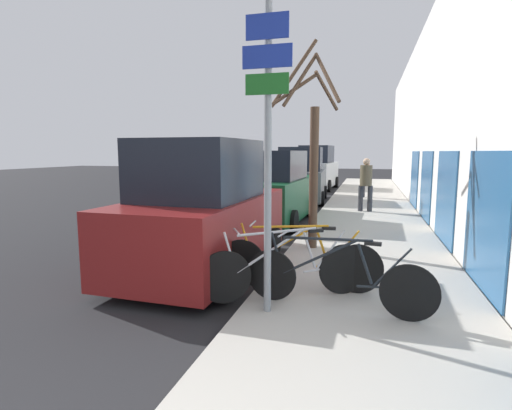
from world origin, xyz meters
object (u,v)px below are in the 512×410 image
(bicycle_2, at_px, (298,262))
(street_tree, at_px, (312,154))
(pedestrian_far, at_px, (367,177))
(parked_car_0, at_px, (203,214))
(bicycle_1, at_px, (286,269))
(pedestrian_near, at_px, (366,181))
(parked_car_1, at_px, (275,190))
(signpost, at_px, (268,141))
(bicycle_0, at_px, (336,279))
(parked_car_3, at_px, (317,170))
(parked_car_2, at_px, (301,178))

(bicycle_2, distance_m, street_tree, 3.08)
(pedestrian_far, bearing_deg, parked_car_0, 78.80)
(bicycle_1, bearing_deg, pedestrian_near, -34.46)
(bicycle_1, height_order, parked_car_1, parked_car_1)
(signpost, relative_size, street_tree, 0.88)
(bicycle_2, relative_size, pedestrian_far, 1.53)
(signpost, bearing_deg, bicycle_0, 18.69)
(street_tree, bearing_deg, parked_car_0, -135.57)
(signpost, xyz_separation_m, parked_car_3, (-1.67, 18.42, -1.16))
(bicycle_1, xyz_separation_m, parked_car_0, (-1.81, 1.37, 0.49))
(bicycle_0, distance_m, parked_car_2, 12.40)
(signpost, xyz_separation_m, bicycle_2, (0.24, 0.91, -1.73))
(pedestrian_near, bearing_deg, pedestrian_far, 94.53)
(street_tree, bearing_deg, pedestrian_near, 79.41)
(parked_car_2, bearing_deg, pedestrian_near, -53.21)
(signpost, distance_m, bicycle_2, 1.97)
(street_tree, bearing_deg, pedestrian_far, 83.85)
(bicycle_0, bearing_deg, bicycle_2, 51.01)
(pedestrian_near, bearing_deg, parked_car_1, -135.62)
(bicycle_2, distance_m, pedestrian_near, 8.41)
(parked_car_1, height_order, pedestrian_near, parked_car_1)
(parked_car_0, xyz_separation_m, street_tree, (1.72, 1.69, 1.05))
(bicycle_1, height_order, pedestrian_near, pedestrian_near)
(signpost, relative_size, pedestrian_near, 2.08)
(bicycle_0, height_order, parked_car_0, parked_car_0)
(parked_car_1, xyz_separation_m, pedestrian_near, (2.65, 2.20, 0.19))
(parked_car_3, bearing_deg, bicycle_2, -80.45)
(parked_car_0, relative_size, parked_car_3, 0.89)
(parked_car_2, height_order, pedestrian_near, parked_car_2)
(signpost, xyz_separation_m, bicycle_0, (0.83, 0.28, -1.73))
(bicycle_2, height_order, pedestrian_far, pedestrian_far)
(bicycle_0, height_order, bicycle_2, bicycle_2)
(pedestrian_near, distance_m, pedestrian_far, 4.32)
(signpost, distance_m, street_tree, 3.56)
(bicycle_2, xyz_separation_m, parked_car_2, (-1.84, 11.52, 0.49))
(signpost, relative_size, parked_car_1, 0.80)
(parked_car_1, distance_m, pedestrian_near, 3.45)
(parked_car_2, distance_m, parked_car_3, 5.99)
(bicycle_2, height_order, parked_car_0, parked_car_0)
(bicycle_0, distance_m, pedestrian_near, 8.99)
(parked_car_1, bearing_deg, pedestrian_far, 69.85)
(signpost, height_order, parked_car_2, signpost)
(bicycle_0, height_order, pedestrian_far, pedestrian_far)
(parked_car_0, height_order, parked_car_2, parked_car_0)
(parked_car_2, distance_m, street_tree, 9.09)
(signpost, bearing_deg, bicycle_2, 74.91)
(pedestrian_far, bearing_deg, signpost, 87.50)
(signpost, relative_size, parked_car_0, 0.88)
(parked_car_0, bearing_deg, signpost, -46.53)
(bicycle_2, distance_m, parked_car_0, 2.20)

